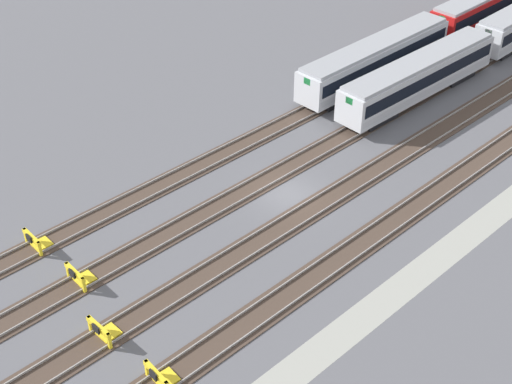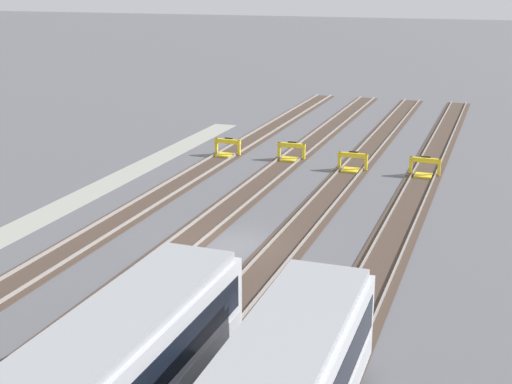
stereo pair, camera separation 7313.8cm
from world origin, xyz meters
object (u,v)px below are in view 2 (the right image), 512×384
object	(u,v)px
bumper_stop_middle_track	(352,163)
bumper_stop_far_inner_track	(424,168)
bumper_stop_near_inner_track	(290,153)
bumper_stop_nearest_track	(226,149)

from	to	relation	value
bumper_stop_middle_track	bumper_stop_far_inner_track	bearing A→B (deg)	92.69
bumper_stop_near_inner_track	bumper_stop_middle_track	size ratio (longest dim) A/B	1.00
bumper_stop_middle_track	bumper_stop_far_inner_track	distance (m)	4.69
bumper_stop_far_inner_track	bumper_stop_near_inner_track	bearing A→B (deg)	-97.31
bumper_stop_near_inner_track	bumper_stop_nearest_track	bearing A→B (deg)	-85.73
bumper_stop_nearest_track	bumper_stop_middle_track	size ratio (longest dim) A/B	1.00
bumper_stop_near_inner_track	bumper_stop_far_inner_track	world-z (taller)	same
bumper_stop_nearest_track	bumper_stop_near_inner_track	xyz separation A→B (m)	(-0.35, 4.71, 0.00)
bumper_stop_near_inner_track	bumper_stop_middle_track	distance (m)	4.89
bumper_stop_near_inner_track	bumper_stop_middle_track	world-z (taller)	same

